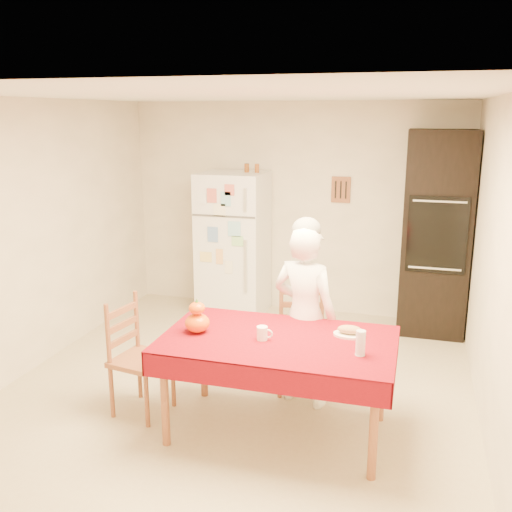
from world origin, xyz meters
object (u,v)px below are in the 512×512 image
at_px(oven_cabinet, 436,234).
at_px(chair_far, 301,332).
at_px(dining_table, 278,347).
at_px(wine_glass, 361,343).
at_px(refrigerator, 234,244).
at_px(chair_left, 135,352).
at_px(coffee_mug, 262,333).
at_px(bread_plate, 350,335).
at_px(pumpkin_lower, 197,323).
at_px(seated_woman, 305,316).

relative_size(oven_cabinet, chair_far, 2.32).
xyz_separation_m(dining_table, chair_far, (0.01, 0.80, -0.18)).
bearing_deg(dining_table, wine_glass, -12.51).
distance_m(refrigerator, chair_far, 2.06).
relative_size(chair_left, coffee_mug, 9.50).
distance_m(oven_cabinet, chair_left, 3.46).
distance_m(wine_glass, bread_plate, 0.35).
relative_size(dining_table, bread_plate, 7.08).
xyz_separation_m(chair_left, pumpkin_lower, (0.57, -0.05, 0.33)).
relative_size(refrigerator, seated_woman, 1.12).
xyz_separation_m(dining_table, pumpkin_lower, (-0.61, -0.04, 0.14)).
xyz_separation_m(chair_far, bread_plate, (0.48, -0.61, 0.26)).
bearing_deg(seated_woman, refrigerator, -42.27).
xyz_separation_m(chair_far, coffee_mug, (-0.12, -0.86, 0.30)).
bearing_deg(refrigerator, pumpkin_lower, -77.95).
distance_m(chair_left, bread_plate, 1.71).
bearing_deg(refrigerator, coffee_mug, -67.49).
bearing_deg(refrigerator, wine_glass, -55.93).
bearing_deg(pumpkin_lower, coffee_mug, -1.50).
xyz_separation_m(refrigerator, oven_cabinet, (2.28, 0.05, 0.25)).
xyz_separation_m(refrigerator, seated_woman, (1.24, -1.94, -0.09)).
bearing_deg(chair_far, pumpkin_lower, -139.06).
distance_m(chair_far, pumpkin_lower, 1.10).
distance_m(chair_far, coffee_mug, 0.92).
distance_m(seated_woman, pumpkin_lower, 0.91).
distance_m(dining_table, chair_far, 0.82).
relative_size(seated_woman, bread_plate, 6.32).
bearing_deg(oven_cabinet, coffee_mug, -115.70).
bearing_deg(dining_table, bread_plate, 21.00).
bearing_deg(bread_plate, dining_table, -159.00).
xyz_separation_m(pumpkin_lower, bread_plate, (1.11, 0.23, -0.06)).
bearing_deg(seated_woman, coffee_mug, 86.26).
height_order(dining_table, wine_glass, wine_glass).
height_order(chair_far, coffee_mug, chair_far).
relative_size(oven_cabinet, seated_woman, 1.45).
distance_m(chair_left, coffee_mug, 1.12).
bearing_deg(chair_left, pumpkin_lower, -85.60).
bearing_deg(pumpkin_lower, bread_plate, 11.84).
xyz_separation_m(chair_left, seated_woman, (1.27, 0.52, 0.25)).
distance_m(coffee_mug, pumpkin_lower, 0.51).
bearing_deg(bread_plate, chair_left, -173.89).
bearing_deg(coffee_mug, pumpkin_lower, 178.50).
bearing_deg(coffee_mug, chair_far, 82.04).
height_order(wine_glass, bread_plate, wine_glass).
relative_size(pumpkin_lower, wine_glass, 1.07).
bearing_deg(pumpkin_lower, dining_table, 3.93).
xyz_separation_m(chair_far, pumpkin_lower, (-0.63, -0.84, 0.33)).
height_order(chair_left, wine_glass, chair_left).
bearing_deg(wine_glass, refrigerator, 124.07).
bearing_deg(bread_plate, seated_woman, 140.26).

